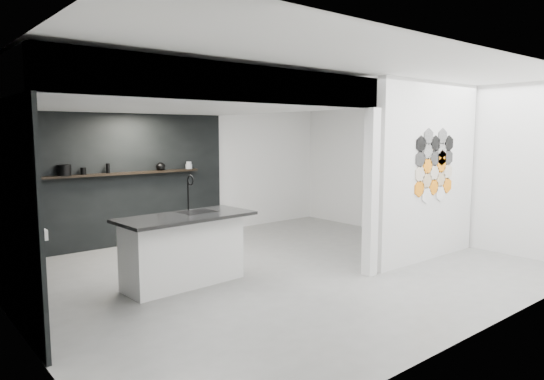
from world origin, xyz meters
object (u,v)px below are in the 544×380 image
at_px(partition_panel, 428,172).
at_px(kettle, 161,166).
at_px(kitchen_island, 184,249).
at_px(glass_bowl, 189,166).
at_px(stockpot, 64,170).
at_px(bottle_dark, 108,168).
at_px(utensil_cup, 83,171).
at_px(wall_basin, 23,233).
at_px(glass_vase, 189,165).

bearing_deg(partition_panel, kettle, 124.61).
relative_size(kitchen_island, glass_bowl, 14.20).
distance_m(stockpot, glass_bowl, 2.29).
distance_m(kettle, bottle_dark, 0.98).
height_order(kettle, glass_bowl, kettle).
height_order(glass_bowl, utensil_cup, utensil_cup).
height_order(partition_panel, wall_basin, partition_panel).
bearing_deg(partition_panel, utensil_cup, 136.44).
bearing_deg(utensil_cup, kettle, 0.00).
bearing_deg(glass_bowl, wall_basin, -148.65).
distance_m(bottle_dark, utensil_cup, 0.42).
xyz_separation_m(kettle, glass_vase, (0.59, 0.00, -0.00)).
distance_m(kettle, utensil_cup, 1.40).
relative_size(stockpot, glass_bowl, 1.69).
bearing_deg(wall_basin, bottle_dark, 48.67).
height_order(partition_panel, bottle_dark, partition_panel).
distance_m(wall_basin, kitchen_island, 1.92).
distance_m(wall_basin, glass_bowl, 4.00).
distance_m(glass_bowl, bottle_dark, 1.57).
bearing_deg(bottle_dark, wall_basin, -131.33).
bearing_deg(glass_vase, utensil_cup, 180.00).
xyz_separation_m(glass_vase, utensil_cup, (-1.99, 0.00, -0.01)).
bearing_deg(stockpot, bottle_dark, 0.00).
relative_size(stockpot, glass_vase, 1.53).
distance_m(partition_panel, kettle, 4.70).
distance_m(partition_panel, glass_bowl, 4.39).
relative_size(wall_basin, kettle, 3.50).
bearing_deg(kitchen_island, stockpot, 102.29).
xyz_separation_m(partition_panel, bottle_dark, (-3.65, 3.87, 0.00)).
height_order(partition_panel, glass_bowl, partition_panel).
relative_size(partition_panel, kitchen_island, 1.54).
relative_size(partition_panel, wall_basin, 4.67).
xyz_separation_m(stockpot, glass_bowl, (2.29, 0.00, -0.04)).
relative_size(partition_panel, kettle, 16.31).
distance_m(kitchen_island, utensil_cup, 2.76).
distance_m(glass_vase, bottle_dark, 1.57).
bearing_deg(bottle_dark, stockpot, 180.00).
distance_m(kitchen_island, glass_vase, 3.16).
bearing_deg(wall_basin, kettle, 36.43).
bearing_deg(kettle, partition_panel, -55.67).
distance_m(wall_basin, stockpot, 2.41).
bearing_deg(bottle_dark, glass_bowl, 0.00).
relative_size(kitchen_island, stockpot, 8.40).
relative_size(partition_panel, bottle_dark, 16.69).
bearing_deg(wall_basin, utensil_cup, 55.85).
bearing_deg(partition_panel, bottle_dark, 133.36).
height_order(wall_basin, kettle, kettle).
distance_m(partition_panel, kitchen_island, 3.98).
xyz_separation_m(partition_panel, utensil_cup, (-4.06, 3.87, -0.02)).
bearing_deg(wall_basin, glass_vase, 31.35).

